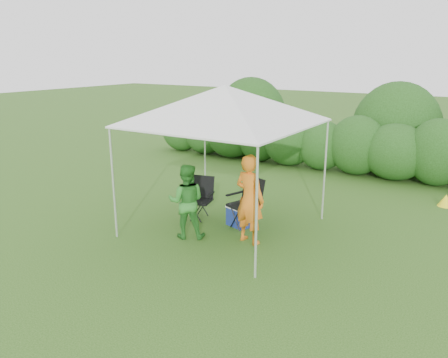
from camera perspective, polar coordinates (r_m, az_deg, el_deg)
The scene contains 9 objects.
ground at distance 8.49m, azimuth -1.72°, elevation -7.41°, with size 70.00×70.00×0.00m, color #37601E.
hedge at distance 13.45m, azimuth 12.65°, elevation 4.61°, with size 12.06×1.53×1.80m.
canopy at distance 8.27m, azimuth 0.09°, elevation 9.66°, with size 3.10×3.10×2.83m.
chair_right at distance 8.81m, azimuth 3.12°, elevation -2.63°, with size 0.74×0.71×1.00m.
chair_left at distance 9.27m, azimuth -3.09°, elevation -2.07°, with size 0.64×0.60×0.89m.
man at distance 7.95m, azimuth 3.37°, elevation -2.66°, with size 0.61×0.40×1.67m, color orange.
woman at distance 8.22m, azimuth -4.93°, elevation -2.93°, with size 0.69×0.54×1.43m, color #2F812A.
cooler at distance 8.90m, azimuth 2.06°, elevation -4.87°, with size 0.56×0.47×0.41m.
bottle at distance 8.73m, azimuth 2.29°, elevation -3.06°, with size 0.06×0.06×0.23m, color #592D0C.
Camera 1 is at (4.36, -6.47, 3.35)m, focal length 35.00 mm.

